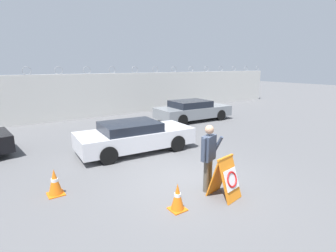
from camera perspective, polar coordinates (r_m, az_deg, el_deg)
ground_plane at (r=7.80m, az=4.36°, el=-12.20°), size 90.00×90.00×0.00m
perimeter_wall at (r=17.31m, az=-19.52°, el=5.98°), size 36.00×0.30×3.27m
barricade_sign at (r=6.94m, az=12.51°, el=-10.89°), size 0.73×0.80×1.09m
security_guard at (r=7.04m, az=8.85°, el=-6.15°), size 0.70×0.36×1.82m
traffic_cone_near at (r=6.33m, az=2.09°, el=-15.20°), size 0.37×0.37×0.66m
traffic_cone_mid at (r=7.58m, az=-23.44°, el=-11.15°), size 0.41×0.41×0.71m
parked_car_rear_sedan at (r=10.39m, az=-7.29°, el=-2.18°), size 4.62×2.20×1.19m
parked_car_far_side at (r=16.20m, az=5.37°, el=3.43°), size 4.74×2.20×1.24m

